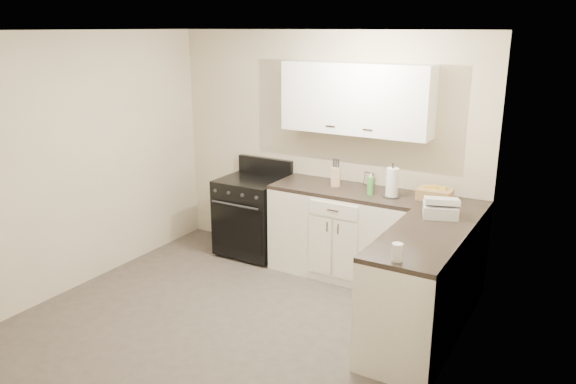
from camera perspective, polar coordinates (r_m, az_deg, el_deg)
The scene contains 21 objects.
floor at distance 5.10m, azimuth -6.00°, elevation -13.33°, with size 3.60×3.60×0.00m, color #473F38.
ceiling at distance 4.43m, azimuth -6.99°, elevation 15.98°, with size 3.60×3.60×0.00m, color white.
wall_back at distance 6.11m, azimuth 3.63°, elevation 4.34°, with size 3.60×3.60×0.00m, color beige.
wall_right at distance 3.87m, azimuth 15.59°, elevation -3.47°, with size 3.60×3.60×0.00m, color beige.
wall_left at distance 5.84m, azimuth -20.84°, elevation 2.73°, with size 3.60×3.60×0.00m, color beige.
wall_front at distance 3.43m, azimuth -24.71°, elevation -7.01°, with size 3.60×3.60×0.00m, color beige.
base_cabinets_back at distance 5.90m, azimuth 5.87°, elevation -4.26°, with size 1.55×0.60×0.90m, color silver.
base_cabinets_right at distance 5.00m, azimuth 14.11°, elevation -8.63°, with size 0.60×1.90×0.90m, color silver.
countertop_back at distance 5.75m, azimuth 6.01°, elevation 0.12°, with size 1.55×0.60×0.04m, color black.
countertop_right at distance 4.82m, azimuth 14.49°, elevation -3.56°, with size 0.60×1.90×0.04m, color black.
upper_cabinets at distance 5.70m, azimuth 6.92°, elevation 9.41°, with size 1.55×0.30×0.70m, color white.
stove at distance 6.40m, azimuth -3.67°, elevation -2.42°, with size 0.71×0.61×0.86m, color black.
knife_block at distance 5.80m, azimuth 4.86°, elevation 1.55°, with size 0.09×0.08×0.20m, color tan.
paper_towel at distance 5.50m, azimuth 10.53°, elevation 0.95°, with size 0.12×0.12×0.29m, color white.
soap_bottle at distance 5.55m, azimuth 8.37°, elevation 0.63°, with size 0.06×0.06×0.18m, color green.
picture_frame at distance 5.90m, azimuth 8.18°, elevation 1.34°, with size 0.11×0.01×0.13m, color black.
wicker_basket at distance 5.52m, azimuth 14.69°, elevation -0.25°, with size 0.32×0.21×0.11m, color #A9884F.
countertop_grill at distance 5.06m, azimuth 15.22°, elevation -1.79°, with size 0.29×0.27×0.11m, color silver.
glass_jar at distance 4.03m, azimuth 11.04°, elevation -6.03°, with size 0.08×0.08×0.13m, color silver.
oven_mitt_near at distance 4.50m, azimuth 7.66°, elevation -10.74°, with size 0.02×0.15×0.27m, color black.
oven_mitt_far at distance 4.92m, azimuth 9.94°, elevation -8.19°, with size 0.02×0.13×0.23m, color black.
Camera 1 is at (2.66, -3.55, 2.53)m, focal length 35.00 mm.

